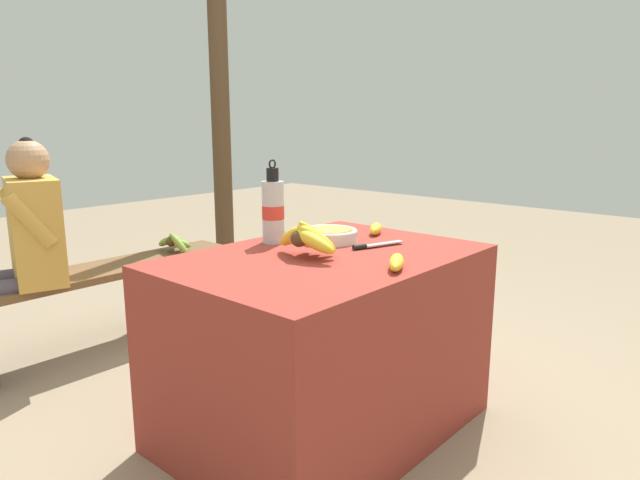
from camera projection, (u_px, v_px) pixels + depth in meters
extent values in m
plane|color=gray|center=(324.00, 428.00, 2.17)|extent=(12.00, 12.00, 0.00)
cube|color=maroon|center=(324.00, 344.00, 2.10)|extent=(1.12, 0.79, 0.68)
sphere|color=#4C381E|center=(299.00, 238.00, 1.95)|extent=(0.06, 0.06, 0.06)
ellipsoid|color=yellow|center=(314.00, 241.00, 1.91)|extent=(0.07, 0.18, 0.10)
ellipsoid|color=yellow|center=(316.00, 239.00, 1.94)|extent=(0.14, 0.15, 0.13)
ellipsoid|color=yellow|center=(317.00, 237.00, 1.97)|extent=(0.16, 0.10, 0.14)
ellipsoid|color=yellow|center=(310.00, 238.00, 1.99)|extent=(0.15, 0.04, 0.11)
ellipsoid|color=yellow|center=(304.00, 236.00, 2.00)|extent=(0.16, 0.11, 0.12)
ellipsoid|color=yellow|center=(294.00, 237.00, 1.99)|extent=(0.11, 0.15, 0.10)
ellipsoid|color=yellow|center=(291.00, 236.00, 2.00)|extent=(0.10, 0.18, 0.12)
cylinder|color=white|center=(329.00, 236.00, 2.24)|extent=(0.22, 0.22, 0.04)
torus|color=white|center=(329.00, 231.00, 2.23)|extent=(0.22, 0.22, 0.02)
cylinder|color=#BC8942|center=(329.00, 230.00, 2.23)|extent=(0.18, 0.18, 0.01)
cylinder|color=silver|center=(273.00, 212.00, 2.20)|extent=(0.08, 0.08, 0.24)
cylinder|color=red|center=(273.00, 212.00, 2.20)|extent=(0.09, 0.09, 0.05)
cylinder|color=black|center=(272.00, 175.00, 2.17)|extent=(0.05, 0.05, 0.05)
torus|color=black|center=(272.00, 164.00, 2.16)|extent=(0.04, 0.01, 0.04)
ellipsoid|color=yellow|center=(396.00, 262.00, 1.82)|extent=(0.17, 0.12, 0.05)
ellipsoid|color=yellow|center=(376.00, 229.00, 2.38)|extent=(0.15, 0.11, 0.05)
cube|color=#BCBCC1|center=(384.00, 243.00, 2.16)|extent=(0.17, 0.08, 0.00)
cylinder|color=black|center=(360.00, 247.00, 2.10)|extent=(0.06, 0.03, 0.02)
cube|color=brown|center=(103.00, 271.00, 2.86)|extent=(1.47, 0.32, 0.04)
cube|color=brown|center=(220.00, 288.00, 3.29)|extent=(0.06, 0.06, 0.39)
cube|color=brown|center=(195.00, 281.00, 3.45)|extent=(0.06, 0.06, 0.39)
cylinder|color=#564C60|center=(9.00, 290.00, 2.45)|extent=(0.31, 0.17, 0.09)
cylinder|color=#564C60|center=(6.00, 279.00, 2.61)|extent=(0.31, 0.17, 0.09)
cube|color=gold|center=(35.00, 231.00, 2.55)|extent=(0.29, 0.38, 0.47)
cylinder|color=gold|center=(30.00, 221.00, 2.39)|extent=(0.21, 0.12, 0.25)
cylinder|color=gold|center=(23.00, 210.00, 2.66)|extent=(0.21, 0.12, 0.25)
sphere|color=tan|center=(28.00, 160.00, 2.49)|extent=(0.18, 0.18, 0.18)
sphere|color=black|center=(26.00, 145.00, 2.47)|extent=(0.07, 0.07, 0.07)
sphere|color=#4C381E|center=(171.00, 241.00, 3.14)|extent=(0.06, 0.06, 0.06)
ellipsoid|color=olive|center=(179.00, 243.00, 3.11)|extent=(0.06, 0.15, 0.13)
ellipsoid|color=olive|center=(180.00, 243.00, 3.14)|extent=(0.12, 0.13, 0.08)
ellipsoid|color=olive|center=(180.00, 241.00, 3.16)|extent=(0.14, 0.08, 0.11)
ellipsoid|color=olive|center=(177.00, 241.00, 3.18)|extent=(0.14, 0.08, 0.09)
ellipsoid|color=olive|center=(173.00, 240.00, 3.20)|extent=(0.14, 0.15, 0.11)
ellipsoid|color=olive|center=(166.00, 241.00, 3.18)|extent=(0.05, 0.15, 0.10)
cylinder|color=#4C3823|center=(220.00, 98.00, 3.73)|extent=(0.12, 0.12, 2.58)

